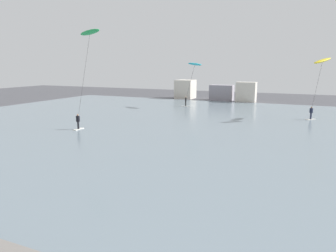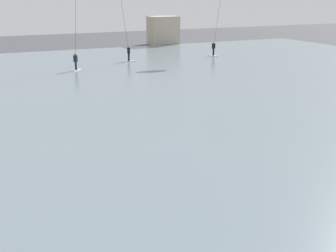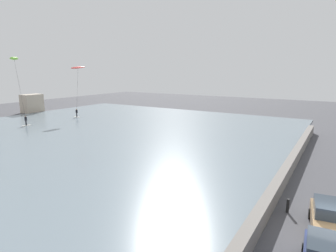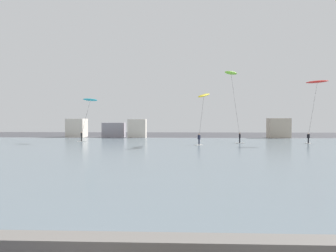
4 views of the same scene
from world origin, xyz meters
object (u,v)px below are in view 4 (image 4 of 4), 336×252
object	(u,v)px
kitesurfer_red	(316,86)
kitesurfer_cyan	(89,103)
kitesurfer_yellow	(203,99)
kitesurfer_lime	(232,82)

from	to	relation	value
kitesurfer_red	kitesurfer_cyan	size ratio (longest dim) A/B	1.34
kitesurfer_yellow	kitesurfer_lime	world-z (taller)	kitesurfer_lime
kitesurfer_yellow	kitesurfer_lime	xyz separation A→B (m)	(4.36, 0.74, 2.62)
kitesurfer_red	kitesurfer_lime	world-z (taller)	kitesurfer_lime
kitesurfer_lime	kitesurfer_cyan	bearing A→B (deg)	171.92
kitesurfer_red	kitesurfer_yellow	world-z (taller)	kitesurfer_red
kitesurfer_lime	kitesurfer_cyan	distance (m)	23.20
kitesurfer_lime	kitesurfer_cyan	world-z (taller)	kitesurfer_lime
kitesurfer_red	kitesurfer_lime	distance (m)	13.10
kitesurfer_red	kitesurfer_cyan	distance (m)	35.93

